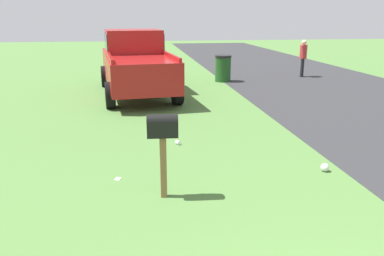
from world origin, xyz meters
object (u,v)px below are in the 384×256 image
mailbox (163,133)px  pickup_truck (135,61)px  pedestrian (303,56)px  trash_bin (223,68)px

mailbox → pickup_truck: bearing=5.8°
pickup_truck → pedestrian: size_ratio=3.67×
mailbox → trash_bin: size_ratio=1.20×
mailbox → pedestrian: pedestrian is taller
pickup_truck → trash_bin: 4.04m
pickup_truck → trash_bin: size_ratio=5.53×
trash_bin → pickup_truck: bearing=120.5°
mailbox → trash_bin: bearing=-13.9°
mailbox → trash_bin: mailbox is taller
pedestrian → pickup_truck: bearing=-132.3°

